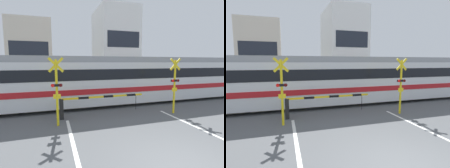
% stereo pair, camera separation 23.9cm
% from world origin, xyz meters
% --- Properties ---
extents(rail_track_near, '(50.00, 0.10, 0.08)m').
position_xyz_m(rail_track_near, '(0.00, 7.30, 0.04)').
color(rail_track_near, '#6B6051').
rests_on(rail_track_near, ground_plane).
extents(rail_track_far, '(50.00, 0.10, 0.08)m').
position_xyz_m(rail_track_far, '(0.00, 8.73, 0.04)').
color(rail_track_far, '#6B6051').
rests_on(rail_track_far, ground_plane).
extents(commuter_train, '(21.12, 3.06, 3.23)m').
position_xyz_m(commuter_train, '(1.45, 8.01, 1.73)').
color(commuter_train, silver).
rests_on(commuter_train, ground_plane).
extents(crossing_barrier_near, '(4.61, 0.20, 1.08)m').
position_xyz_m(crossing_barrier_near, '(-1.62, 5.47, 0.81)').
color(crossing_barrier_near, black).
rests_on(crossing_barrier_near, ground_plane).
extents(crossing_barrier_far, '(4.61, 0.20, 1.08)m').
position_xyz_m(crossing_barrier_far, '(1.62, 11.17, 0.81)').
color(crossing_barrier_far, black).
rests_on(crossing_barrier_far, ground_plane).
extents(crossing_signal_left, '(0.68, 0.15, 3.10)m').
position_xyz_m(crossing_signal_left, '(-3.15, 4.60, 1.71)').
color(crossing_signal_left, yellow).
rests_on(crossing_signal_left, ground_plane).
extents(crossing_signal_right, '(0.68, 0.15, 3.10)m').
position_xyz_m(crossing_signal_right, '(3.15, 4.60, 1.71)').
color(crossing_signal_right, yellow).
rests_on(crossing_signal_right, ground_plane).
extents(building_left_of_street, '(5.08, 7.84, 8.21)m').
position_xyz_m(building_left_of_street, '(-5.84, 23.21, 4.11)').
color(building_left_of_street, beige).
rests_on(building_left_of_street, ground_plane).
extents(building_right_of_street, '(5.61, 7.84, 10.98)m').
position_xyz_m(building_right_of_street, '(6.10, 23.21, 5.49)').
color(building_right_of_street, white).
rests_on(building_right_of_street, ground_plane).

